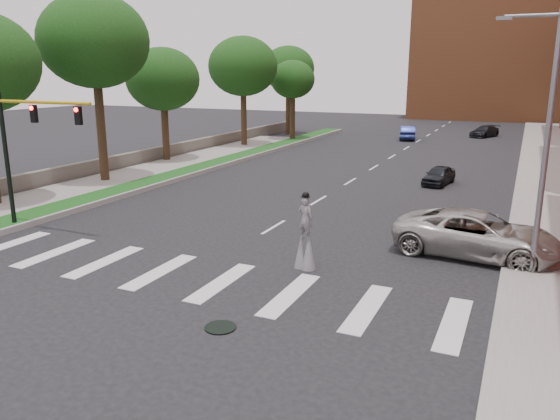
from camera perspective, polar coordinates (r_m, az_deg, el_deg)
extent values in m
plane|color=black|center=(18.94, -11.06, -7.88)|extent=(160.00, 160.00, 0.00)
cube|color=#144916|center=(41.18, -8.16, 4.41)|extent=(2.00, 60.00, 0.25)
cube|color=gray|center=(40.62, -6.91, 4.34)|extent=(0.20, 60.00, 0.28)
cube|color=gray|center=(35.39, -21.02, 1.94)|extent=(4.00, 60.00, 0.18)
cube|color=gray|center=(39.86, 27.03, 2.62)|extent=(5.00, 90.00, 0.18)
cube|color=#605B52|center=(45.84, -12.68, 5.74)|extent=(0.50, 56.00, 1.10)
cylinder|color=black|center=(15.89, -6.24, -12.10)|extent=(0.90, 0.90, 0.04)
cube|color=#B26538|center=(92.32, 22.37, 14.42)|extent=(26.00, 14.00, 18.00)
cylinder|color=slate|center=(20.36, 26.05, 5.62)|extent=(0.20, 0.20, 9.00)
cylinder|color=slate|center=(20.27, 25.06, 17.94)|extent=(1.80, 0.12, 0.12)
cube|color=slate|center=(20.29, 22.39, 18.04)|extent=(0.50, 0.18, 0.12)
cylinder|color=black|center=(27.71, -26.63, 4.54)|extent=(0.20, 0.20, 6.20)
cylinder|color=gold|center=(25.49, -23.53, 10.28)|extent=(5.20, 0.14, 0.14)
cube|color=black|center=(25.96, -24.33, 9.14)|extent=(0.28, 0.18, 0.75)
cylinder|color=#FF0C0C|center=(25.88, -24.55, 9.67)|extent=(0.18, 0.06, 0.18)
cube|color=black|center=(24.15, -20.33, 9.22)|extent=(0.28, 0.18, 0.75)
cylinder|color=#FF0C0C|center=(24.06, -20.55, 9.79)|extent=(0.18, 0.06, 0.18)
cylinder|color=#332214|center=(20.03, 3.01, -4.72)|extent=(0.07, 0.07, 1.09)
cylinder|color=#332214|center=(20.19, 2.24, -4.55)|extent=(0.07, 0.07, 1.09)
cone|color=slate|center=(19.98, 3.02, -4.35)|extent=(0.52, 0.52, 1.37)
cone|color=slate|center=(20.14, 2.24, -4.18)|extent=(0.52, 0.52, 1.37)
imported|color=slate|center=(19.71, 2.67, -0.91)|extent=(0.65, 0.49, 1.61)
sphere|color=black|center=(19.50, 2.70, 1.55)|extent=(0.26, 0.26, 0.26)
cylinder|color=black|center=(19.51, 2.70, 1.41)|extent=(0.34, 0.34, 0.02)
cube|color=gold|center=(19.71, 2.90, 0.42)|extent=(0.22, 0.05, 0.10)
imported|color=#B7B5AD|center=(22.66, 19.95, -2.43)|extent=(6.62, 3.57, 1.76)
imported|color=black|center=(36.58, 16.27, 3.51)|extent=(1.92, 3.68, 1.19)
imported|color=navy|center=(60.53, 13.17, 7.88)|extent=(2.46, 4.69, 1.47)
imported|color=black|center=(65.40, 20.59, 7.70)|extent=(3.32, 4.61, 1.24)
cylinder|color=#332214|center=(37.23, -18.20, 8.23)|extent=(0.56, 0.56, 7.20)
ellipsoid|color=#113510|center=(37.12, -18.85, 16.38)|extent=(6.80, 6.80, 5.78)
cylinder|color=#332214|center=(44.92, -11.89, 8.17)|extent=(0.56, 0.56, 5.07)
ellipsoid|color=#113510|center=(44.69, -12.16, 13.23)|extent=(5.73, 5.73, 4.87)
cylinder|color=#332214|center=(53.36, -3.81, 9.81)|extent=(0.56, 0.56, 5.93)
ellipsoid|color=#113510|center=(53.21, -3.89, 14.76)|extent=(6.54, 6.54, 5.56)
cylinder|color=#332214|center=(63.92, 0.85, 10.57)|extent=(0.56, 0.56, 5.93)
ellipsoid|color=#113510|center=(63.79, 0.87, 14.57)|extent=(5.94, 5.94, 5.05)
cylinder|color=#332214|center=(57.97, 1.31, 9.81)|extent=(0.56, 0.56, 5.16)
ellipsoid|color=#113510|center=(57.80, 1.33, 13.50)|extent=(4.58, 4.58, 3.89)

